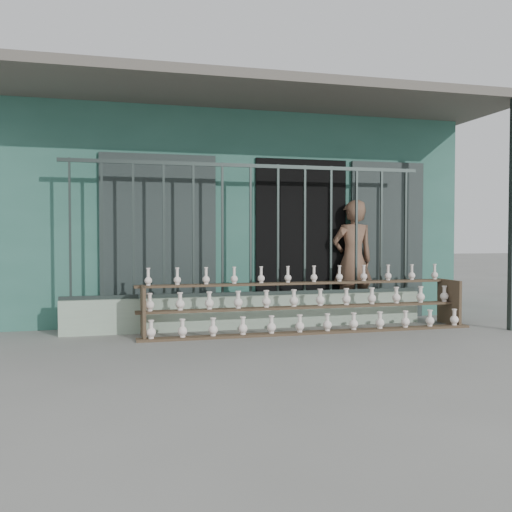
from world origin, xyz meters
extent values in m
plane|color=slate|center=(0.00, 0.00, 0.00)|extent=(60.00, 60.00, 0.00)
cube|color=#2F6456|center=(0.00, 4.30, 1.60)|extent=(7.00, 5.00, 3.20)
cube|color=black|center=(0.90, 1.82, 1.20)|extent=(1.40, 0.12, 2.40)
cube|color=#1E2927|center=(-1.20, 1.78, 1.20)|extent=(1.60, 0.08, 2.40)
cube|color=#1E2927|center=(2.30, 1.78, 1.20)|extent=(1.20, 0.08, 2.40)
cube|color=#59544C|center=(0.00, 1.20, 3.15)|extent=(7.40, 2.00, 0.12)
cube|color=#9BB59C|center=(0.00, 1.30, 0.23)|extent=(5.00, 0.20, 0.45)
cube|color=#283330|center=(-2.35, 1.30, 1.35)|extent=(0.03, 0.03, 1.80)
cube|color=#283330|center=(-1.96, 1.30, 1.35)|extent=(0.03, 0.03, 1.80)
cube|color=#283330|center=(-1.57, 1.30, 1.35)|extent=(0.03, 0.03, 1.80)
cube|color=#283330|center=(-1.18, 1.30, 1.35)|extent=(0.03, 0.03, 1.80)
cube|color=#283330|center=(-0.78, 1.30, 1.35)|extent=(0.03, 0.03, 1.80)
cube|color=#283330|center=(-0.39, 1.30, 1.35)|extent=(0.03, 0.03, 1.80)
cube|color=#283330|center=(0.00, 1.30, 1.35)|extent=(0.03, 0.03, 1.80)
cube|color=#283330|center=(0.39, 1.30, 1.35)|extent=(0.03, 0.03, 1.80)
cube|color=#283330|center=(0.78, 1.30, 1.35)|extent=(0.03, 0.03, 1.80)
cube|color=#283330|center=(1.17, 1.30, 1.35)|extent=(0.03, 0.03, 1.80)
cube|color=#283330|center=(1.57, 1.30, 1.35)|extent=(0.03, 0.03, 1.80)
cube|color=#283330|center=(1.96, 1.30, 1.35)|extent=(0.03, 0.03, 1.80)
cube|color=#283330|center=(2.35, 1.30, 1.35)|extent=(0.03, 0.03, 1.80)
cube|color=#283330|center=(0.00, 1.30, 2.22)|extent=(5.00, 0.04, 0.05)
cube|color=#283330|center=(0.00, 1.30, 0.47)|extent=(5.00, 0.04, 0.05)
cube|color=brown|center=(0.68, 0.65, 0.01)|extent=(4.50, 0.18, 0.03)
cube|color=brown|center=(0.68, 0.90, 0.32)|extent=(4.50, 0.18, 0.03)
cube|color=brown|center=(0.68, 1.15, 0.61)|extent=(4.50, 0.18, 0.03)
cube|color=brown|center=(-1.47, 0.90, 0.32)|extent=(0.04, 0.55, 0.64)
cube|color=brown|center=(2.83, 0.90, 0.32)|extent=(0.04, 0.55, 0.64)
imported|color=brown|center=(1.66, 1.63, 0.90)|extent=(0.67, 0.46, 1.80)
camera|label=1|loc=(-1.89, -6.25, 1.26)|focal=40.00mm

